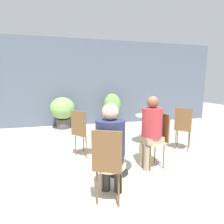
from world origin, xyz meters
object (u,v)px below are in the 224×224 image
at_px(bistro_chair_3, 81,130).
at_px(beer_glass_2, 121,125).
at_px(beer_glass_1, 128,127).
at_px(beer_glass_3, 108,126).
at_px(seated_person_1, 151,126).
at_px(bistro_chair_1, 158,135).
at_px(bistro_chair_2, 183,125).
at_px(potted_plant_1, 112,109).
at_px(cafe_table_near, 118,142).
at_px(potted_plant_0, 63,110).
at_px(cafe_table_far, 149,123).
at_px(bistro_chair_0, 108,161).
at_px(beer_glass_0, 117,128).
at_px(seated_person_0, 111,143).

xyz_separation_m(bistro_chair_3, beer_glass_2, (0.62, -0.67, 0.22)).
bearing_deg(beer_glass_1, beer_glass_3, 153.12).
distance_m(seated_person_1, beer_glass_2, 0.53).
bearing_deg(bistro_chair_1, bistro_chair_3, -125.30).
distance_m(bistro_chair_2, beer_glass_2, 1.68).
xyz_separation_m(bistro_chair_3, seated_person_1, (1.15, -0.73, 0.18)).
relative_size(bistro_chair_2, bistro_chair_3, 1.00).
distance_m(bistro_chair_2, beer_glass_1, 1.71).
distance_m(beer_glass_3, potted_plant_1, 3.28).
bearing_deg(beer_glass_3, bistro_chair_3, 117.61).
distance_m(cafe_table_near, beer_glass_1, 0.30).
relative_size(bistro_chair_3, potted_plant_0, 0.92).
bearing_deg(cafe_table_far, bistro_chair_0, -126.29).
relative_size(cafe_table_far, bistro_chair_0, 0.75).
relative_size(cafe_table_far, beer_glass_3, 4.23).
height_order(beer_glass_0, potted_plant_1, potted_plant_1).
bearing_deg(cafe_table_far, bistro_chair_2, -45.66).
bearing_deg(potted_plant_1, beer_glass_0, -102.25).
xyz_separation_m(cafe_table_near, beer_glass_0, (-0.06, -0.15, 0.27)).
xyz_separation_m(cafe_table_far, potted_plant_1, (-0.44, 2.01, 0.09)).
relative_size(seated_person_0, seated_person_1, 0.97).
xyz_separation_m(beer_glass_0, beer_glass_1, (0.20, 0.07, -0.02)).
bearing_deg(seated_person_1, seated_person_0, -60.04).
relative_size(bistro_chair_0, beer_glass_1, 6.30).
xyz_separation_m(bistro_chair_2, bistro_chair_3, (-2.20, 0.14, 0.00)).
distance_m(cafe_table_near, beer_glass_2, 0.30).
height_order(cafe_table_far, beer_glass_3, beer_glass_3).
bearing_deg(seated_person_1, potted_plant_0, -159.98).
bearing_deg(beer_glass_0, potted_plant_1, 77.75).
relative_size(seated_person_1, beer_glass_1, 8.37).
height_order(cafe_table_far, beer_glass_2, beer_glass_2).
relative_size(bistro_chair_2, beer_glass_0, 5.05).
xyz_separation_m(bistro_chair_1, bistro_chair_3, (-1.30, 0.71, 0.00)).
bearing_deg(cafe_table_far, bistro_chair_1, -106.86).
xyz_separation_m(bistro_chair_0, beer_glass_2, (0.40, 0.84, 0.22)).
height_order(seated_person_1, beer_glass_3, seated_person_1).
xyz_separation_m(bistro_chair_2, seated_person_0, (-1.91, -1.23, 0.16)).
height_order(seated_person_0, beer_glass_2, seated_person_0).
distance_m(beer_glass_1, potted_plant_0, 3.55).
distance_m(beer_glass_0, beer_glass_2, 0.32).
xyz_separation_m(bistro_chair_1, beer_glass_2, (-0.68, 0.05, 0.22)).
bearing_deg(seated_person_0, cafe_table_far, -103.68).
height_order(bistro_chair_2, potted_plant_0, potted_plant_0).
bearing_deg(bistro_chair_0, seated_person_0, -90.00).
bearing_deg(cafe_table_near, bistro_chair_3, 123.53).
relative_size(beer_glass_0, beer_glass_3, 1.12).
bearing_deg(seated_person_1, potted_plant_1, 172.38).
distance_m(bistro_chair_2, potted_plant_1, 2.77).
height_order(cafe_table_far, bistro_chair_3, bistro_chair_3).
xyz_separation_m(bistro_chair_1, beer_glass_3, (-0.92, -0.02, 0.23)).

